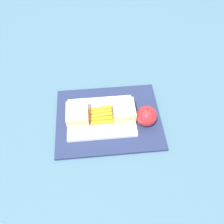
{
  "coord_description": "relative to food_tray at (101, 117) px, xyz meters",
  "views": [
    {
      "loc": [
        -0.03,
        -0.47,
        0.69
      ],
      "look_at": [
        0.01,
        0.0,
        0.04
      ],
      "focal_mm": 38.25,
      "sensor_mm": 36.0,
      "label": 1
    }
  ],
  "objects": [
    {
      "name": "ground_plane",
      "position": [
        0.03,
        0.0,
        -0.02
      ],
      "size": [
        2.4,
        2.4,
        0.0
      ],
      "primitive_type": "plane",
      "color": "#42667A"
    },
    {
      "name": "lunchbag_mat",
      "position": [
        0.03,
        0.0,
        -0.01
      ],
      "size": [
        0.36,
        0.28,
        0.01
      ],
      "primitive_type": "cube",
      "color": "navy",
      "rests_on": "ground_plane"
    },
    {
      "name": "food_tray",
      "position": [
        0.0,
        0.0,
        0.0
      ],
      "size": [
        0.23,
        0.17,
        0.01
      ],
      "primitive_type": "cube",
      "color": "white",
      "rests_on": "lunchbag_mat"
    },
    {
      "name": "sandwich_half_left",
      "position": [
        -0.08,
        0.0,
        0.03
      ],
      "size": [
        0.07,
        0.08,
        0.04
      ],
      "color": "#DBC189",
      "rests_on": "food_tray"
    },
    {
      "name": "sandwich_half_right",
      "position": [
        0.08,
        0.0,
        0.03
      ],
      "size": [
        0.07,
        0.08,
        0.04
      ],
      "color": "#DBC189",
      "rests_on": "food_tray"
    },
    {
      "name": "carrot_sticks_bundle",
      "position": [
        0.0,
        -0.0,
        0.01
      ],
      "size": [
        0.08,
        0.07,
        0.02
      ],
      "color": "orange",
      "rests_on": "food_tray"
    },
    {
      "name": "apple",
      "position": [
        0.15,
        -0.03,
        0.03
      ],
      "size": [
        0.07,
        0.07,
        0.08
      ],
      "color": "red",
      "rests_on": "lunchbag_mat"
    }
  ]
}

